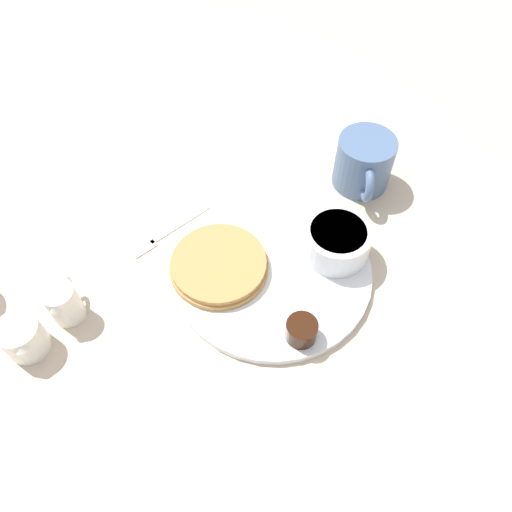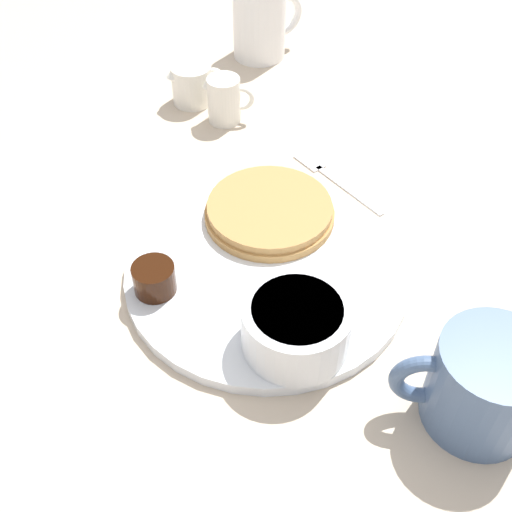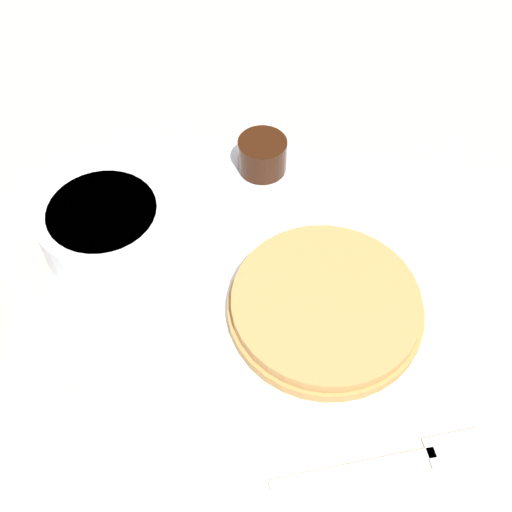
# 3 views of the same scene
# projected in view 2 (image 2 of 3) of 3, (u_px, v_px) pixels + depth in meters

# --- Properties ---
(ground_plane) EXTENTS (4.00, 4.00, 0.00)m
(ground_plane) POSITION_uv_depth(u_px,v_px,m) (266.00, 276.00, 0.65)
(ground_plane) COLOR #C6B299
(plate) EXTENTS (0.28, 0.28, 0.01)m
(plate) POSITION_uv_depth(u_px,v_px,m) (266.00, 272.00, 0.64)
(plate) COLOR white
(plate) RESTS_ON ground_plane
(pancake_stack) EXTENTS (0.14, 0.14, 0.02)m
(pancake_stack) POSITION_uv_depth(u_px,v_px,m) (270.00, 211.00, 0.68)
(pancake_stack) COLOR #B78447
(pancake_stack) RESTS_ON plate
(bowl) EXTENTS (0.10, 0.10, 0.05)m
(bowl) POSITION_uv_depth(u_px,v_px,m) (296.00, 324.00, 0.55)
(bowl) COLOR white
(bowl) RESTS_ON plate
(syrup_cup) EXTENTS (0.04, 0.04, 0.03)m
(syrup_cup) POSITION_uv_depth(u_px,v_px,m) (154.00, 279.00, 0.61)
(syrup_cup) COLOR black
(syrup_cup) RESTS_ON plate
(butter_ramekin) EXTENTS (0.05, 0.05, 0.04)m
(butter_ramekin) POSITION_uv_depth(u_px,v_px,m) (281.00, 345.00, 0.55)
(butter_ramekin) COLOR white
(butter_ramekin) RESTS_ON plate
(coffee_mug) EXTENTS (0.10, 0.11, 0.09)m
(coffee_mug) POSITION_uv_depth(u_px,v_px,m) (483.00, 385.00, 0.51)
(coffee_mug) COLOR slate
(coffee_mug) RESTS_ON ground_plane
(creamer_pitcher_near) EXTENTS (0.05, 0.05, 0.06)m
(creamer_pitcher_near) POSITION_uv_depth(u_px,v_px,m) (225.00, 99.00, 0.82)
(creamer_pitcher_near) COLOR white
(creamer_pitcher_near) RESTS_ON ground_plane
(creamer_pitcher_far) EXTENTS (0.07, 0.05, 0.05)m
(creamer_pitcher_far) POSITION_uv_depth(u_px,v_px,m) (192.00, 84.00, 0.85)
(creamer_pitcher_far) COLOR white
(creamer_pitcher_far) RESTS_ON ground_plane
(fork) EXTENTS (0.03, 0.14, 0.00)m
(fork) POSITION_uv_depth(u_px,v_px,m) (329.00, 175.00, 0.76)
(fork) COLOR silver
(fork) RESTS_ON ground_plane
(second_mug) EXTENTS (0.11, 0.08, 0.10)m
(second_mug) POSITION_uv_depth(u_px,v_px,m) (261.00, 22.00, 0.93)
(second_mug) COLOR white
(second_mug) RESTS_ON ground_plane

